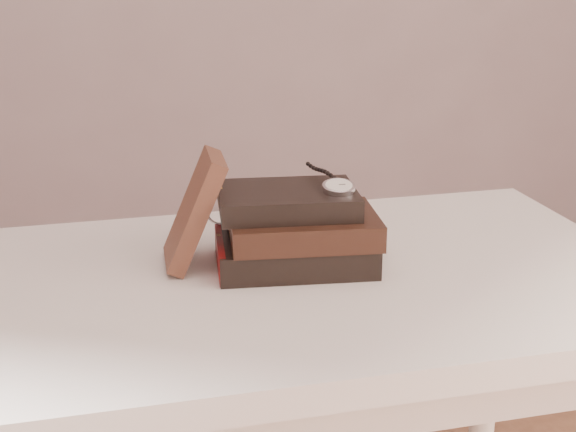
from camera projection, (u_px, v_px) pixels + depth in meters
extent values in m
cube|color=silver|center=(299.00, 286.00, 1.16)|extent=(1.00, 0.60, 0.04)
cube|color=white|center=(298.00, 324.00, 1.18)|extent=(0.88, 0.49, 0.08)
cylinder|color=white|center=(485.00, 388.00, 1.62)|extent=(0.05, 0.05, 0.71)
cube|color=black|center=(295.00, 251.00, 1.18)|extent=(0.24, 0.18, 0.04)
cube|color=beige|center=(297.00, 251.00, 1.18)|extent=(0.23, 0.17, 0.03)
cube|color=gold|center=(219.00, 249.00, 1.19)|extent=(0.01, 0.01, 0.04)
cube|color=maroon|center=(220.00, 254.00, 1.16)|extent=(0.03, 0.14, 0.04)
cube|color=black|center=(303.00, 227.00, 1.16)|extent=(0.22, 0.17, 0.04)
cube|color=beige|center=(305.00, 227.00, 1.16)|extent=(0.22, 0.16, 0.03)
cube|color=gold|center=(231.00, 225.00, 1.17)|extent=(0.01, 0.01, 0.04)
cube|color=black|center=(288.00, 200.00, 1.16)|extent=(0.21, 0.16, 0.03)
cube|color=beige|center=(289.00, 200.00, 1.16)|extent=(0.20, 0.15, 0.03)
cube|color=gold|center=(220.00, 199.00, 1.17)|extent=(0.01, 0.01, 0.03)
cube|color=#3F2118|center=(194.00, 210.00, 1.16)|extent=(0.10, 0.11, 0.17)
cylinder|color=silver|center=(339.00, 188.00, 1.14)|extent=(0.05, 0.05, 0.02)
cylinder|color=white|center=(339.00, 185.00, 1.14)|extent=(0.04, 0.04, 0.01)
torus|color=silver|center=(339.00, 186.00, 1.14)|extent=(0.05, 0.05, 0.01)
cylinder|color=silver|center=(335.00, 183.00, 1.17)|extent=(0.01, 0.01, 0.01)
cube|color=black|center=(338.00, 183.00, 1.14)|extent=(0.00, 0.01, 0.00)
cube|color=black|center=(342.00, 184.00, 1.14)|extent=(0.01, 0.00, 0.00)
sphere|color=black|center=(334.00, 178.00, 1.17)|extent=(0.01, 0.01, 0.01)
sphere|color=black|center=(331.00, 175.00, 1.18)|extent=(0.01, 0.01, 0.01)
sphere|color=black|center=(328.00, 173.00, 1.19)|extent=(0.01, 0.01, 0.01)
sphere|color=black|center=(325.00, 172.00, 1.20)|extent=(0.01, 0.01, 0.01)
sphere|color=black|center=(322.00, 171.00, 1.20)|extent=(0.01, 0.01, 0.01)
sphere|color=black|center=(319.00, 170.00, 1.21)|extent=(0.01, 0.01, 0.01)
sphere|color=black|center=(316.00, 169.00, 1.22)|extent=(0.01, 0.01, 0.01)
sphere|color=black|center=(313.00, 168.00, 1.23)|extent=(0.01, 0.01, 0.01)
sphere|color=black|center=(311.00, 166.00, 1.24)|extent=(0.01, 0.01, 0.01)
sphere|color=black|center=(308.00, 164.00, 1.25)|extent=(0.01, 0.01, 0.01)
torus|color=silver|center=(220.00, 210.00, 1.22)|extent=(0.05, 0.02, 0.04)
torus|color=silver|center=(253.00, 209.00, 1.22)|extent=(0.05, 0.02, 0.04)
cylinder|color=silver|center=(236.00, 208.00, 1.22)|extent=(0.01, 0.00, 0.00)
cylinder|color=silver|center=(206.00, 204.00, 1.26)|extent=(0.02, 0.10, 0.02)
cylinder|color=silver|center=(263.00, 202.00, 1.27)|extent=(0.02, 0.10, 0.02)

